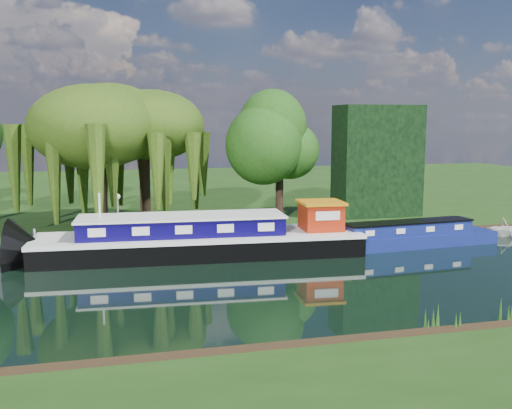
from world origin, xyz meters
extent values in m
plane|color=black|center=(0.00, 0.00, 0.00)|extent=(120.00, 120.00, 0.00)
cube|color=black|center=(0.00, 34.00, 0.23)|extent=(120.00, 52.00, 0.45)
cube|color=black|center=(4.83, 6.02, 0.44)|extent=(17.70, 4.88, 1.17)
cube|color=silver|center=(4.83, 6.02, 1.12)|extent=(17.80, 4.96, 0.21)
cube|color=#0A0440|center=(3.86, 6.08, 1.70)|extent=(10.99, 3.41, 0.92)
cube|color=silver|center=(3.86, 6.08, 2.22)|extent=(11.20, 3.62, 0.12)
cube|color=#96200A|center=(11.63, 5.64, 1.96)|extent=(2.26, 2.26, 1.46)
cube|color=#C4770D|center=(11.63, 5.64, 2.77)|extent=(2.51, 2.51, 0.16)
cylinder|color=silver|center=(-0.41, 6.32, 2.40)|extent=(0.10, 0.10, 2.33)
cube|color=navy|center=(16.98, 5.40, 0.31)|extent=(11.38, 2.82, 0.84)
cube|color=navy|center=(16.98, 5.40, 1.08)|extent=(7.97, 2.07, 0.70)
cube|color=black|center=(16.98, 5.40, 1.48)|extent=(8.07, 2.17, 0.09)
cube|color=silver|center=(14.10, 4.43, 1.12)|extent=(0.56, 0.09, 0.30)
cube|color=silver|center=(16.06, 4.60, 1.12)|extent=(0.56, 0.09, 0.30)
cube|color=silver|center=(18.02, 4.77, 1.12)|extent=(0.56, 0.09, 0.30)
cube|color=silver|center=(19.99, 4.93, 1.12)|extent=(0.56, 0.09, 0.30)
imported|color=silver|center=(24.62, 6.81, 0.00)|extent=(2.76, 2.48, 1.29)
cylinder|color=black|center=(-0.48, 13.59, 3.07)|extent=(0.68, 0.68, 5.24)
ellipsoid|color=#2C3F0D|center=(-0.48, 13.59, 6.86)|extent=(7.32, 7.32, 4.73)
cylinder|color=black|center=(2.33, 14.28, 2.88)|extent=(0.69, 0.69, 4.87)
ellipsoid|color=#2C3F0D|center=(2.33, 14.28, 6.40)|extent=(6.65, 6.65, 4.29)
cylinder|color=black|center=(11.46, 13.51, 3.39)|extent=(0.57, 0.57, 5.89)
ellipsoid|color=#1A3F0F|center=(11.46, 13.51, 5.80)|extent=(4.71, 4.71, 4.71)
cube|color=black|center=(19.00, 14.00, 4.45)|extent=(6.00, 3.00, 8.00)
cylinder|color=silver|center=(0.50, 10.50, 1.55)|extent=(0.10, 0.10, 2.20)
sphere|color=white|center=(0.50, 10.50, 2.83)|extent=(0.36, 0.36, 0.36)
cylinder|color=silver|center=(-4.00, 8.40, 0.95)|extent=(0.16, 0.16, 1.00)
cylinder|color=silver|center=(3.00, 8.40, 0.95)|extent=(0.16, 0.16, 1.00)
cylinder|color=silver|center=(9.00, 8.40, 0.95)|extent=(0.16, 0.16, 1.00)
cone|color=#1A4412|center=(11.00, -7.70, 0.55)|extent=(1.20, 1.20, 1.10)
camera|label=1|loc=(0.56, -24.26, 7.24)|focal=40.00mm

